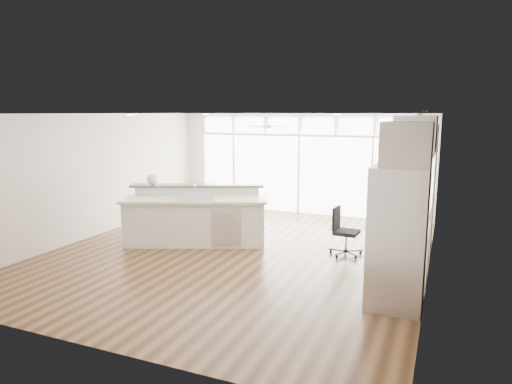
% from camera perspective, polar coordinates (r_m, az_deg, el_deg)
% --- Properties ---
extents(floor, '(7.00, 8.00, 0.02)m').
position_cam_1_polar(floor, '(9.06, -2.25, -7.63)').
color(floor, '#422914').
rests_on(floor, ground).
extents(ceiling, '(7.00, 8.00, 0.02)m').
position_cam_1_polar(ceiling, '(8.64, -2.38, 9.76)').
color(ceiling, silver).
rests_on(ceiling, wall_back).
extents(wall_back, '(7.00, 0.04, 2.70)m').
position_cam_1_polar(wall_back, '(12.46, 5.52, 3.54)').
color(wall_back, beige).
rests_on(wall_back, floor).
extents(wall_front, '(7.00, 0.04, 2.70)m').
position_cam_1_polar(wall_front, '(5.48, -20.42, -5.22)').
color(wall_front, beige).
rests_on(wall_front, floor).
extents(wall_left, '(0.04, 8.00, 2.70)m').
position_cam_1_polar(wall_left, '(10.70, -19.55, 1.98)').
color(wall_left, beige).
rests_on(wall_left, floor).
extents(wall_right, '(0.04, 8.00, 2.70)m').
position_cam_1_polar(wall_right, '(7.95, 21.20, -0.70)').
color(wall_right, beige).
rests_on(wall_right, floor).
extents(glass_wall, '(5.80, 0.06, 2.08)m').
position_cam_1_polar(glass_wall, '(12.44, 5.42, 2.14)').
color(glass_wall, silver).
rests_on(glass_wall, wall_back).
extents(transom_row, '(5.90, 0.06, 0.40)m').
position_cam_1_polar(transom_row, '(12.33, 5.52, 8.28)').
color(transom_row, silver).
rests_on(transom_row, wall_back).
extents(desk_window, '(0.04, 0.85, 0.85)m').
position_cam_1_polar(desk_window, '(8.21, 21.08, 1.05)').
color(desk_window, white).
rests_on(desk_window, wall_right).
extents(ceiling_fan, '(1.16, 1.16, 0.32)m').
position_cam_1_polar(ceiling_fan, '(11.42, 1.37, 8.69)').
color(ceiling_fan, white).
rests_on(ceiling_fan, ceiling).
extents(recessed_lights, '(3.40, 3.00, 0.02)m').
position_cam_1_polar(recessed_lights, '(8.83, -1.82, 9.64)').
color(recessed_lights, white).
rests_on(recessed_lights, ceiling).
extents(oven_cabinet, '(0.64, 1.20, 2.50)m').
position_cam_1_polar(oven_cabinet, '(9.75, 19.57, 0.65)').
color(oven_cabinet, white).
rests_on(oven_cabinet, floor).
extents(desk_nook, '(0.72, 1.30, 0.76)m').
position_cam_1_polar(desk_nook, '(8.47, 18.34, -6.65)').
color(desk_nook, white).
rests_on(desk_nook, floor).
extents(upper_cabinets, '(0.64, 1.30, 0.64)m').
position_cam_1_polar(upper_cabinets, '(8.15, 19.38, 6.75)').
color(upper_cabinets, white).
rests_on(upper_cabinets, wall_right).
extents(refrigerator, '(0.76, 0.90, 2.00)m').
position_cam_1_polar(refrigerator, '(6.72, 17.30, -5.38)').
color(refrigerator, silver).
rests_on(refrigerator, floor).
extents(fridge_cabinet, '(0.64, 0.90, 0.60)m').
position_cam_1_polar(fridge_cabinet, '(6.51, 18.42, 5.70)').
color(fridge_cabinet, white).
rests_on(fridge_cabinet, wall_right).
extents(framed_photos, '(0.06, 0.22, 0.80)m').
position_cam_1_polar(framed_photos, '(8.85, 21.16, 0.65)').
color(framed_photos, black).
rests_on(framed_photos, wall_right).
extents(kitchen_island, '(3.19, 2.19, 1.19)m').
position_cam_1_polar(kitchen_island, '(9.58, -7.63, -3.01)').
color(kitchen_island, white).
rests_on(kitchen_island, floor).
extents(rug, '(0.84, 0.62, 0.01)m').
position_cam_1_polar(rug, '(8.97, 17.27, -8.16)').
color(rug, '#321B0F').
rests_on(rug, floor).
extents(office_chair, '(0.51, 0.47, 0.92)m').
position_cam_1_polar(office_chair, '(8.96, 11.25, -4.91)').
color(office_chair, black).
rests_on(office_chair, floor).
extents(fishbowl, '(0.33, 0.33, 0.24)m').
position_cam_1_polar(fishbowl, '(10.01, -12.81, 1.55)').
color(fishbowl, silver).
rests_on(fishbowl, kitchen_island).
extents(monitor, '(0.10, 0.49, 0.41)m').
position_cam_1_polar(monitor, '(8.34, 18.01, -2.75)').
color(monitor, black).
rests_on(monitor, desk_nook).
extents(keyboard, '(0.17, 0.34, 0.02)m').
position_cam_1_polar(keyboard, '(8.39, 16.78, -3.97)').
color(keyboard, silver).
rests_on(keyboard, desk_nook).
extents(potted_plant, '(0.27, 0.30, 0.21)m').
position_cam_1_polar(potted_plant, '(9.64, 20.04, 8.63)').
color(potted_plant, '#376029').
rests_on(potted_plant, oven_cabinet).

